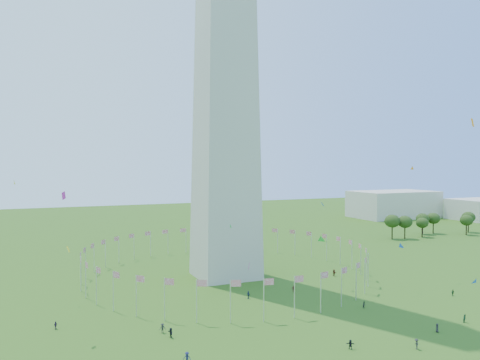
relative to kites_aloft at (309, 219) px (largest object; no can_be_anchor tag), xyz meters
name	(u,v)px	position (x,y,z in m)	size (l,w,h in m)	color
ground	(320,334)	(-11.31, -22.64, -19.33)	(600.00, 600.00, 0.00)	#284F12
flag_ring	(226,261)	(-11.31, 27.36, -14.83)	(80.24, 80.24, 9.00)	silver
gov_building_east_a	(393,204)	(138.69, 127.36, -11.33)	(50.00, 30.00, 16.00)	beige
crowd	(325,316)	(-6.06, -16.20, -18.43)	(102.97, 72.06, 1.95)	#57141A
kites_aloft	(309,219)	(0.00, 0.00, 0.00)	(108.02, 58.46, 37.29)	green
tree_line_east	(428,225)	(101.78, 62.62, -14.52)	(53.59, 15.40, 10.44)	#304F1A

